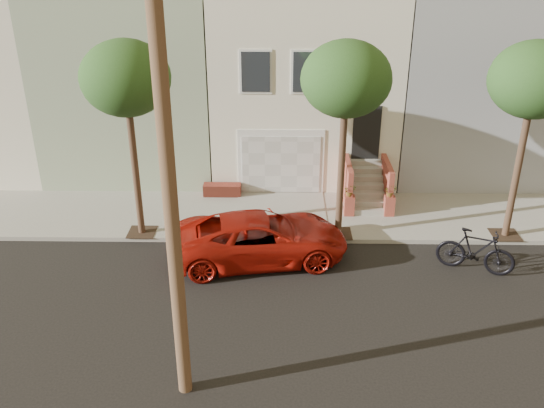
{
  "coord_description": "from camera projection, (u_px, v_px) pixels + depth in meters",
  "views": [
    {
      "loc": [
        -0.9,
        -13.31,
        9.41
      ],
      "look_at": [
        -1.16,
        3.0,
        1.65
      ],
      "focal_mm": 38.98,
      "sensor_mm": 36.0,
      "label": 1
    }
  ],
  "objects": [
    {
      "name": "house_row",
      "position": [
        303.0,
        77.0,
        24.59
      ],
      "size": [
        33.1,
        11.7,
        7.0
      ],
      "color": "silver",
      "rests_on": "sidewalk"
    },
    {
      "name": "ground",
      "position": [
        313.0,
        306.0,
        16.05
      ],
      "size": [
        90.0,
        90.0,
        0.0
      ],
      "primitive_type": "plane",
      "color": "black",
      "rests_on": "ground"
    },
    {
      "name": "tree_mid",
      "position": [
        346.0,
        80.0,
        17.3
      ],
      "size": [
        2.7,
        2.57,
        6.3
      ],
      "color": "#2D2116",
      "rests_on": "sidewalk"
    },
    {
      "name": "pickup_truck",
      "position": [
        261.0,
        238.0,
        18.01
      ],
      "size": [
        5.63,
        3.29,
        1.47
      ],
      "primitive_type": "imported",
      "rotation": [
        0.0,
        0.0,
        1.74
      ],
      "color": "#99130A",
      "rests_on": "ground"
    },
    {
      "name": "tree_left",
      "position": [
        126.0,
        79.0,
        17.39
      ],
      "size": [
        2.7,
        2.57,
        6.3
      ],
      "color": "#2D2116",
      "rests_on": "sidewalk"
    },
    {
      "name": "sidewalk",
      "position": [
        306.0,
        216.0,
        20.85
      ],
      "size": [
        40.0,
        3.7,
        0.15
      ],
      "primitive_type": "cube",
      "color": "gray",
      "rests_on": "ground"
    },
    {
      "name": "motorcycle",
      "position": [
        476.0,
        251.0,
        17.4
      ],
      "size": [
        2.34,
        1.41,
        1.36
      ],
      "primitive_type": "imported",
      "rotation": [
        0.0,
        0.0,
        1.2
      ],
      "color": "black",
      "rests_on": "ground"
    },
    {
      "name": "tree_right",
      "position": [
        535.0,
        81.0,
        17.22
      ],
      "size": [
        2.7,
        2.57,
        6.3
      ],
      "color": "#2D2116",
      "rests_on": "sidewalk"
    }
  ]
}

